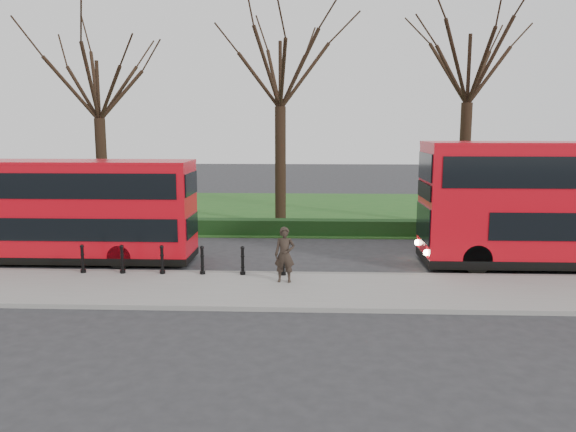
{
  "coord_description": "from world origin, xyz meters",
  "views": [
    {
      "loc": [
        3.74,
        -20.9,
        5.45
      ],
      "look_at": [
        2.83,
        0.5,
        2.0
      ],
      "focal_mm": 35.0,
      "sensor_mm": 36.0,
      "label": 1
    }
  ],
  "objects": [
    {
      "name": "grass_verge",
      "position": [
        0.0,
        15.0,
        0.03
      ],
      "size": [
        60.0,
        18.0,
        0.06
      ],
      "primitive_type": "cube",
      "color": "#20531B",
      "rests_on": "ground"
    },
    {
      "name": "tree_mid",
      "position": [
        2.0,
        10.0,
        8.57
      ],
      "size": [
        7.55,
        7.55,
        11.79
      ],
      "color": "black",
      "rests_on": "ground"
    },
    {
      "name": "yellow_line_inner",
      "position": [
        0.0,
        -0.5,
        0.01
      ],
      "size": [
        60.0,
        0.1,
        0.01
      ],
      "primitive_type": "cube",
      "color": "yellow",
      "rests_on": "ground"
    },
    {
      "name": "pavement",
      "position": [
        0.0,
        -3.0,
        0.07
      ],
      "size": [
        60.0,
        4.0,
        0.15
      ],
      "primitive_type": "cube",
      "color": "gray",
      "rests_on": "ground"
    },
    {
      "name": "ground",
      "position": [
        0.0,
        0.0,
        0.0
      ],
      "size": [
        120.0,
        120.0,
        0.0
      ],
      "primitive_type": "plane",
      "color": "#28282B",
      "rests_on": "ground"
    },
    {
      "name": "bus_lead",
      "position": [
        -6.15,
        0.88,
        2.06
      ],
      "size": [
        10.28,
        2.36,
        4.09
      ],
      "color": "red",
      "rests_on": "ground"
    },
    {
      "name": "yellow_line_outer",
      "position": [
        0.0,
        -0.7,
        0.01
      ],
      "size": [
        60.0,
        0.1,
        0.01
      ],
      "primitive_type": "cube",
      "color": "yellow",
      "rests_on": "ground"
    },
    {
      "name": "hedge",
      "position": [
        0.0,
        6.8,
        0.4
      ],
      "size": [
        60.0,
        0.9,
        0.8
      ],
      "primitive_type": "cube",
      "color": "black",
      "rests_on": "ground"
    },
    {
      "name": "pedestrian",
      "position": [
        2.83,
        -2.25,
        1.1
      ],
      "size": [
        0.73,
        0.5,
        1.91
      ],
      "primitive_type": "imported",
      "rotation": [
        0.0,
        0.0,
        -0.07
      ],
      "color": "black",
      "rests_on": "pavement"
    },
    {
      "name": "bollard_row",
      "position": [
        -0.93,
        -1.35,
        0.65
      ],
      "size": [
        7.47,
        0.15,
        1.0
      ],
      "color": "black",
      "rests_on": "pavement"
    },
    {
      "name": "tree_right",
      "position": [
        12.0,
        10.0,
        8.83
      ],
      "size": [
        7.77,
        7.77,
        12.14
      ],
      "color": "black",
      "rests_on": "ground"
    },
    {
      "name": "kerb",
      "position": [
        0.0,
        -1.0,
        0.07
      ],
      "size": [
        60.0,
        0.25,
        0.16
      ],
      "primitive_type": "cube",
      "color": "slate",
      "rests_on": "ground"
    },
    {
      "name": "tree_left",
      "position": [
        -8.0,
        10.0,
        7.74
      ],
      "size": [
        6.82,
        6.82,
        10.66
      ],
      "color": "black",
      "rests_on": "ground"
    }
  ]
}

